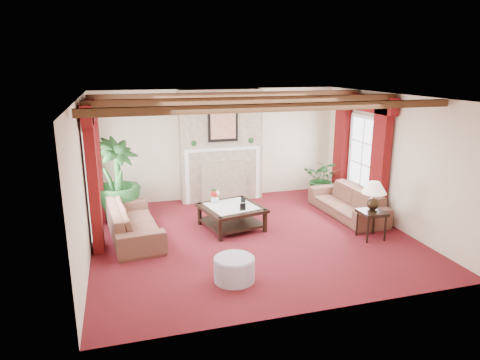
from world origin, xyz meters
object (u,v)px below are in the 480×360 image
object	(u,v)px
sofa_left	(133,216)
side_table	(371,225)
ottoman	(234,269)
potted_palm	(118,196)
coffee_table	(232,217)
sofa_right	(347,198)

from	to	relation	value
sofa_left	side_table	world-z (taller)	sofa_left
ottoman	sofa_left	bearing A→B (deg)	122.72
potted_palm	side_table	xyz separation A→B (m)	(4.66, -2.55, -0.21)
potted_palm	side_table	size ratio (longest dim) A/B	3.53
sofa_left	coffee_table	bearing A→B (deg)	-97.46
potted_palm	coffee_table	world-z (taller)	potted_palm
coffee_table	ottoman	xyz separation A→B (m)	(-0.53, -2.15, -0.05)
potted_palm	sofa_left	bearing A→B (deg)	-78.07
potted_palm	coffee_table	bearing A→B (deg)	-30.40
sofa_left	ottoman	bearing A→B (deg)	-152.96
coffee_table	ottoman	world-z (taller)	coffee_table
sofa_right	side_table	xyz separation A→B (m)	(-0.22, -1.29, -0.14)
side_table	ottoman	bearing A→B (deg)	-163.23
side_table	ottoman	world-z (taller)	side_table
sofa_right	coffee_table	xyz separation A→B (m)	(-2.67, -0.04, -0.18)
sofa_left	ottoman	distance (m)	2.64
sofa_left	sofa_right	distance (m)	4.62
side_table	ottoman	xyz separation A→B (m)	(-2.98, -0.90, -0.09)
sofa_right	coffee_table	size ratio (longest dim) A/B	1.88
potted_palm	ottoman	distance (m)	3.85
sofa_left	sofa_right	bearing A→B (deg)	-95.99
sofa_left	potted_palm	size ratio (longest dim) A/B	1.15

